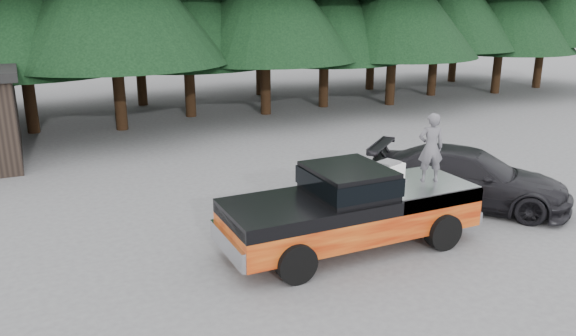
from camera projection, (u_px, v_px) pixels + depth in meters
name	position (u px, v px, depth m)	size (l,w,h in m)	color
ground	(283.00, 259.00, 12.26)	(120.00, 120.00, 0.00)	#4E4E51
pickup_truck	(351.00, 220.00, 12.66)	(6.00, 2.04, 1.33)	orange
truck_cab	(348.00, 180.00, 12.35)	(1.66, 1.90, 0.59)	black
air_compressor	(388.00, 173.00, 13.08)	(0.64, 0.53, 0.44)	white
man_on_bed	(431.00, 147.00, 13.00)	(0.60, 0.39, 1.63)	#504E55
parked_car	(468.00, 177.00, 15.34)	(2.16, 5.31, 1.54)	black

